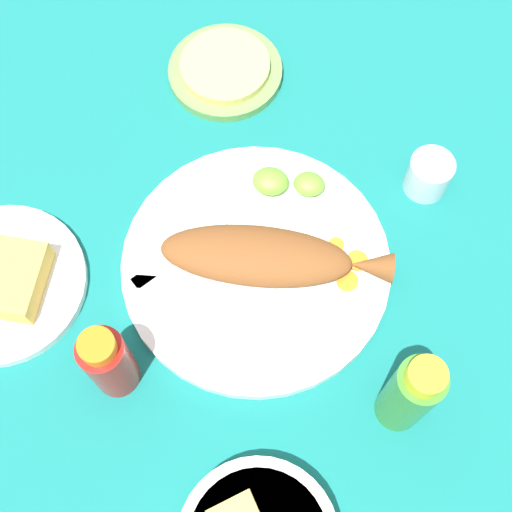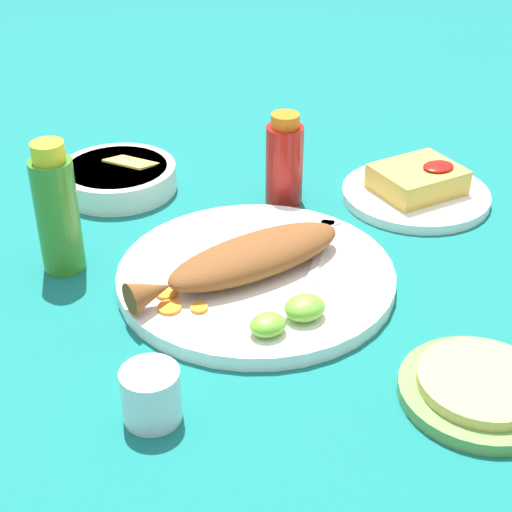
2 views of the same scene
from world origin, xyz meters
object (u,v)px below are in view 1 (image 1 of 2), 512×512
object	(u,v)px
salt_cup	(428,176)
tortilla_plate	(225,72)
fried_fish	(266,257)
fork_far	(187,248)
hot_sauce_bottle_red	(109,362)
main_plate	(256,265)
fork_near	(190,286)
hot_sauce_bottle_green	(410,394)
side_plate_fries	(1,284)

from	to	relation	value
salt_cup	tortilla_plate	world-z (taller)	salt_cup
fried_fish	fork_far	world-z (taller)	fried_fish
fried_fish	hot_sauce_bottle_red	xyz separation A→B (m)	(0.15, 0.17, 0.02)
main_plate	fork_far	xyz separation A→B (m)	(0.09, -0.00, 0.01)
fork_near	tortilla_plate	xyz separation A→B (m)	(0.02, -0.33, -0.01)
fork_near	tortilla_plate	bearing A→B (deg)	-91.86
hot_sauce_bottle_green	fork_near	bearing A→B (deg)	-21.14
fork_far	salt_cup	distance (m)	0.33
fried_fish	hot_sauce_bottle_green	distance (m)	0.24
fork_near	tortilla_plate	size ratio (longest dim) A/B	1.14
fork_near	salt_cup	xyz separation A→B (m)	(-0.28, -0.20, 0.00)
fork_far	hot_sauce_bottle_red	world-z (taller)	hot_sauce_bottle_red
hot_sauce_bottle_green	side_plate_fries	distance (m)	0.51
hot_sauce_bottle_red	tortilla_plate	xyz separation A→B (m)	(-0.04, -0.45, -0.06)
fork_far	fork_near	bearing A→B (deg)	58.75
hot_sauce_bottle_green	main_plate	bearing A→B (deg)	-37.59
main_plate	side_plate_fries	bearing A→B (deg)	14.07
main_plate	fried_fish	bearing A→B (deg)	-175.88
fork_near	hot_sauce_bottle_red	world-z (taller)	hot_sauce_bottle_red
fork_near	side_plate_fries	world-z (taller)	fork_near
hot_sauce_bottle_green	salt_cup	world-z (taller)	hot_sauce_bottle_green
fork_far	hot_sauce_bottle_green	world-z (taller)	hot_sauce_bottle_green
hot_sauce_bottle_red	salt_cup	world-z (taller)	hot_sauce_bottle_red
fried_fish	fork_near	bearing A→B (deg)	23.85
fried_fish	salt_cup	distance (m)	0.24
main_plate	side_plate_fries	size ratio (longest dim) A/B	1.58
hot_sauce_bottle_green	salt_cup	distance (m)	0.31
salt_cup	fork_near	bearing A→B (deg)	36.02
salt_cup	hot_sauce_bottle_red	bearing A→B (deg)	43.35
fork_near	side_plate_fries	size ratio (longest dim) A/B	0.87
hot_sauce_bottle_green	tortilla_plate	size ratio (longest dim) A/B	1.04
fried_fish	hot_sauce_bottle_red	world-z (taller)	hot_sauce_bottle_red
fork_near	salt_cup	distance (m)	0.34
fork_near	salt_cup	bearing A→B (deg)	-149.18
salt_cup	main_plate	bearing A→B (deg)	37.69
main_plate	salt_cup	bearing A→B (deg)	-142.31
main_plate	hot_sauce_bottle_green	xyz separation A→B (m)	(-0.19, 0.15, 0.07)
hot_sauce_bottle_red	side_plate_fries	bearing A→B (deg)	-27.00
fork_near	tortilla_plate	world-z (taller)	fork_near
main_plate	fork_near	bearing A→B (deg)	31.15
main_plate	hot_sauce_bottle_green	size ratio (longest dim) A/B	1.99
salt_cup	side_plate_fries	size ratio (longest dim) A/B	0.27
side_plate_fries	tortilla_plate	world-z (taller)	same
main_plate	salt_cup	world-z (taller)	salt_cup
hot_sauce_bottle_green	tortilla_plate	world-z (taller)	hot_sauce_bottle_green
fork_far	hot_sauce_bottle_red	xyz separation A→B (m)	(0.05, 0.17, 0.04)
fork_far	hot_sauce_bottle_green	size ratio (longest dim) A/B	0.87
hot_sauce_bottle_red	side_plate_fries	world-z (taller)	hot_sauce_bottle_red
hot_sauce_bottle_red	hot_sauce_bottle_green	distance (m)	0.33
fork_near	fried_fish	bearing A→B (deg)	-157.23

